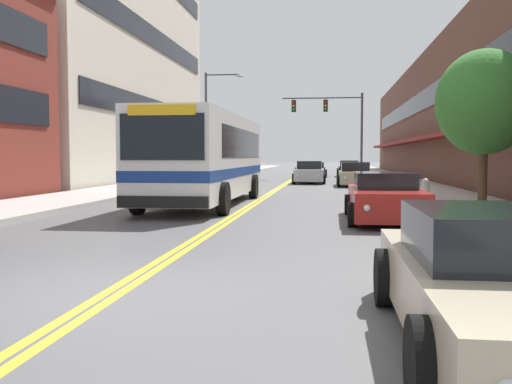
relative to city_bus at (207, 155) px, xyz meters
The scene contains 18 objects.
ground_plane 23.62m from the city_bus, 85.89° to the left, with size 240.00×240.00×0.00m, color #565659.
sidewalk_left 24.23m from the city_bus, 103.56° to the left, with size 3.71×106.00×0.16m.
sidewalk_right 25.23m from the city_bus, 68.94° to the left, with size 3.71×106.00×0.16m.
centre_line 23.62m from the city_bus, 85.89° to the left, with size 0.34×106.00×0.01m.
storefront_row_right 28.09m from the city_bus, 57.22° to the left, with size 9.10×68.00×9.32m.
city_bus is the anchor object (origin of this frame).
car_dark_grey_parked_left_near 15.83m from the city_bus, 99.80° to the left, with size 2.05×4.71×1.20m.
car_champagne_parked_right_foreground 16.30m from the city_bus, 68.32° to the right, with size 2.02×4.72×1.28m.
car_beige_parked_right_mid 14.75m from the city_bus, 66.14° to the left, with size 2.11×4.55×1.41m.
car_red_parked_right_far 7.68m from the city_bus, 38.40° to the right, with size 2.08×4.92×1.32m.
car_black_parked_right_end 29.47m from the city_bus, 78.03° to the left, with size 2.02×4.37×1.38m.
car_silver_moving_lead 16.91m from the city_bus, 79.14° to the left, with size 2.08×4.48×1.44m.
car_white_moving_second 35.53m from the city_bus, 86.45° to the left, with size 2.05×4.64×1.25m.
car_charcoal_moving_third 27.61m from the city_bus, 83.35° to the left, with size 2.12×4.85×1.23m.
traffic_signal_mast 24.74m from the city_bus, 78.75° to the left, with size 6.24×0.38×6.59m.
street_lamp_left_far 16.86m from the city_bus, 101.13° to the left, with size 2.57×0.28×7.19m.
street_tree_right_mid 9.57m from the city_bus, ahead, with size 3.02×3.02×4.97m.
fire_hydrant 7.79m from the city_bus, ahead, with size 0.35×0.27×0.86m.
Camera 1 is at (2.75, -6.99, 1.77)m, focal length 40.00 mm.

